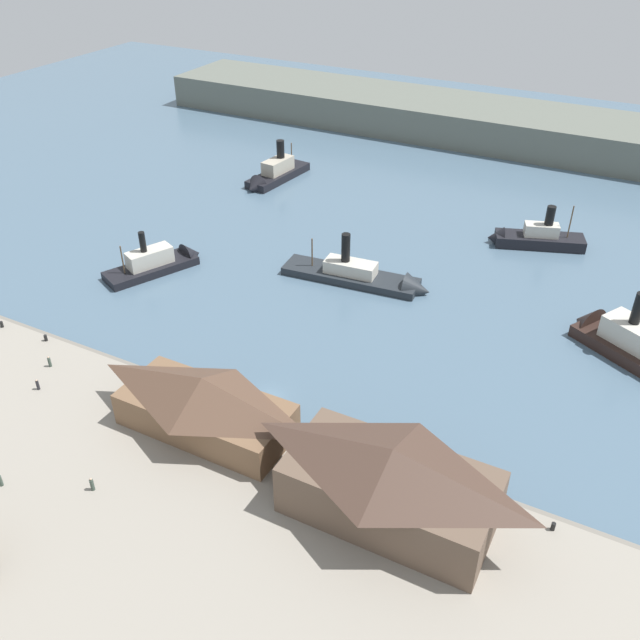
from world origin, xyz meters
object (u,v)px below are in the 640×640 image
(pedestrian_walking_east, at_px, (49,362))
(mooring_post_center_west, at_px, (46,338))
(ferry_near_quay, at_px, (273,175))
(ferry_shed_west_terminal, at_px, (205,403))
(mooring_post_west, at_px, (553,526))
(ferry_shed_customs_shed, at_px, (391,482))
(pedestrian_standing_center, at_px, (92,484))
(mooring_post_center_east, at_px, (2,324))
(ferry_approaching_west, at_px, (370,278))
(pedestrian_near_cart, at_px, (38,385))
(ferry_approaching_east, at_px, (162,261))
(ferry_outer_harbor, at_px, (620,338))
(ferry_moored_west, at_px, (531,238))
(pedestrian_at_waters_edge, at_px, (0,480))

(pedestrian_walking_east, xyz_separation_m, mooring_post_center_west, (-4.96, 4.01, -0.27))
(ferry_near_quay, bearing_deg, ferry_shed_west_terminal, -64.58)
(mooring_post_west, relative_size, ferry_near_quay, 0.05)
(ferry_shed_west_terminal, height_order, ferry_shed_customs_shed, ferry_shed_customs_shed)
(ferry_shed_west_terminal, distance_m, ferry_near_quay, 78.63)
(ferry_shed_west_terminal, height_order, pedestrian_standing_center, ferry_shed_west_terminal)
(mooring_post_center_east, xyz_separation_m, ferry_approaching_west, (40.52, 37.31, -0.55))
(pedestrian_near_cart, relative_size, ferry_approaching_east, 0.09)
(mooring_post_west, bearing_deg, mooring_post_center_east, -179.99)
(ferry_outer_harbor, distance_m, ferry_approaching_east, 71.41)
(mooring_post_west, relative_size, ferry_approaching_east, 0.05)
(mooring_post_center_east, xyz_separation_m, ferry_outer_harbor, (78.28, 37.23, 0.06))
(ferry_shed_west_terminal, bearing_deg, pedestrian_near_cart, -170.01)
(pedestrian_near_cart, relative_size, ferry_moored_west, 0.09)
(mooring_post_west, relative_size, mooring_post_center_east, 1.00)
(pedestrian_near_cart, bearing_deg, ferry_shed_west_terminal, 9.99)
(mooring_post_west, height_order, ferry_moored_west, ferry_moored_west)
(ferry_near_quay, height_order, ferry_outer_harbor, ferry_outer_harbor)
(pedestrian_at_waters_edge, bearing_deg, ferry_outer_harbor, 47.18)
(pedestrian_near_cart, xyz_separation_m, pedestrian_at_waters_edge, (8.85, -13.41, 0.03))
(mooring_post_center_east, bearing_deg, mooring_post_west, 0.01)
(pedestrian_walking_east, relative_size, ferry_moored_west, 0.09)
(pedestrian_at_waters_edge, xyz_separation_m, ferry_near_quay, (-19.70, 88.38, -0.34))
(ferry_near_quay, xyz_separation_m, ferry_moored_west, (55.61, -4.34, -0.10))
(ferry_shed_west_terminal, height_order, pedestrian_at_waters_edge, ferry_shed_west_terminal)
(pedestrian_standing_center, height_order, ferry_moored_west, ferry_moored_west)
(ferry_moored_west, bearing_deg, mooring_post_center_west, -129.77)
(pedestrian_near_cart, distance_m, mooring_post_west, 62.09)
(pedestrian_near_cart, xyz_separation_m, mooring_post_center_east, (-15.36, 7.71, -0.24))
(ferry_approaching_east, bearing_deg, mooring_post_center_west, -89.22)
(ferry_shed_west_terminal, bearing_deg, mooring_post_center_east, 174.49)
(pedestrian_at_waters_edge, relative_size, pedestrian_standing_center, 0.95)
(pedestrian_walking_east, height_order, ferry_approaching_east, ferry_approaching_east)
(pedestrian_at_waters_edge, xyz_separation_m, ferry_approaching_west, (16.31, 58.43, -0.82))
(pedestrian_near_cart, bearing_deg, mooring_post_west, 7.15)
(pedestrian_near_cart, height_order, ferry_near_quay, ferry_near_quay)
(ferry_near_quay, distance_m, ferry_approaching_east, 41.44)
(ferry_near_quay, bearing_deg, mooring_post_west, -42.87)
(pedestrian_walking_east, bearing_deg, pedestrian_at_waters_edge, -57.61)
(ferry_shed_west_terminal, height_order, mooring_post_center_east, ferry_shed_west_terminal)
(ferry_near_quay, relative_size, ferry_approaching_east, 1.08)
(mooring_post_center_east, height_order, ferry_approaching_east, ferry_approaching_east)
(pedestrian_standing_center, distance_m, mooring_post_center_east, 37.34)
(pedestrian_at_waters_edge, height_order, pedestrian_walking_east, pedestrian_at_waters_edge)
(ferry_shed_west_terminal, bearing_deg, ferry_outer_harbor, 45.61)
(ferry_outer_harbor, xyz_separation_m, ferry_moored_west, (-18.16, 25.69, -0.23))
(ferry_shed_west_terminal, distance_m, mooring_post_center_west, 30.57)
(pedestrian_standing_center, distance_m, pedestrian_walking_east, 24.25)
(mooring_post_center_west, xyz_separation_m, mooring_post_center_east, (-8.12, -0.45, 0.00))
(mooring_post_center_west, xyz_separation_m, ferry_approaching_east, (-0.35, 25.50, -0.36))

